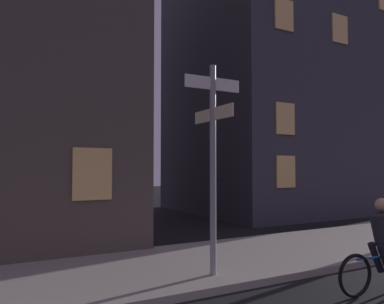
% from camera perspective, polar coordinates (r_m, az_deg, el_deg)
% --- Properties ---
extents(sidewalk_kerb, '(40.00, 3.48, 0.14)m').
position_cam_1_polar(sidewalk_kerb, '(8.04, -4.17, -17.35)').
color(sidewalk_kerb, gray).
rests_on(sidewalk_kerb, ground_plane).
extents(signpost, '(1.20, 1.35, 3.96)m').
position_cam_1_polar(signpost, '(7.05, 3.24, 0.03)').
color(signpost, gray).
rests_on(signpost, sidewalk_kerb).
extents(cyclist, '(1.82, 0.35, 1.61)m').
position_cam_1_polar(cyclist, '(7.35, 26.97, -13.10)').
color(cyclist, black).
rests_on(cyclist, ground_plane).
extents(building_right_block, '(9.22, 8.23, 12.96)m').
position_cam_1_polar(building_right_block, '(19.91, 12.57, 10.20)').
color(building_right_block, '#383842').
rests_on(building_right_block, ground_plane).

